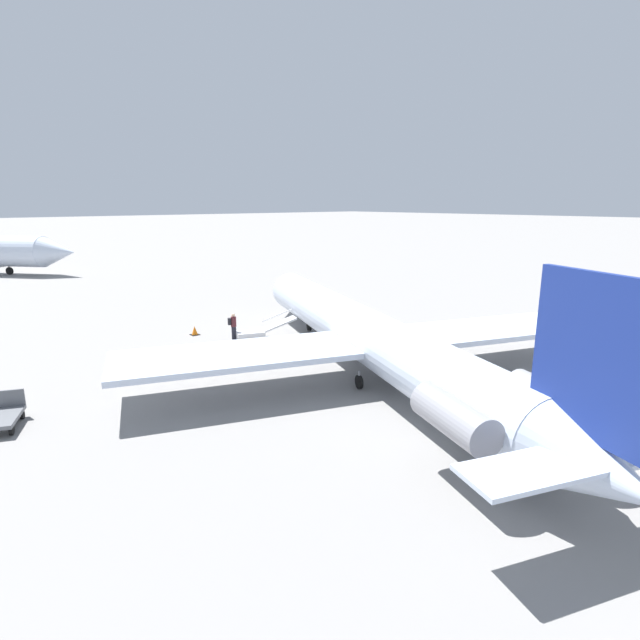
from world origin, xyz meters
name	(u,v)px	position (x,y,z in m)	size (l,w,h in m)	color
ground_plane	(360,369)	(0.00, 0.00, 0.00)	(600.00, 600.00, 0.00)	gray
airplane_main	(368,335)	(-0.93, 0.37, 2.13)	(31.71, 24.85, 7.14)	silver
boarding_stairs	(256,333)	(8.84, 0.67, 0.38)	(2.42, 4.11, 1.75)	silver
passenger	(233,324)	(9.69, 1.91, 1.00)	(0.44, 0.57, 1.74)	#23232D
luggage_cart	(5,416)	(4.47, 15.81, 0.46)	(2.46, 1.92, 1.22)	#595B60
traffic_cone_near_stairs	(195,331)	(12.34, 3.32, 0.28)	(0.55, 0.55, 0.61)	black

